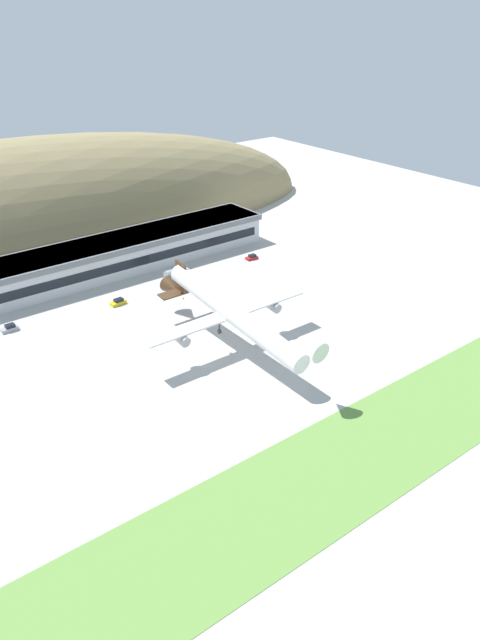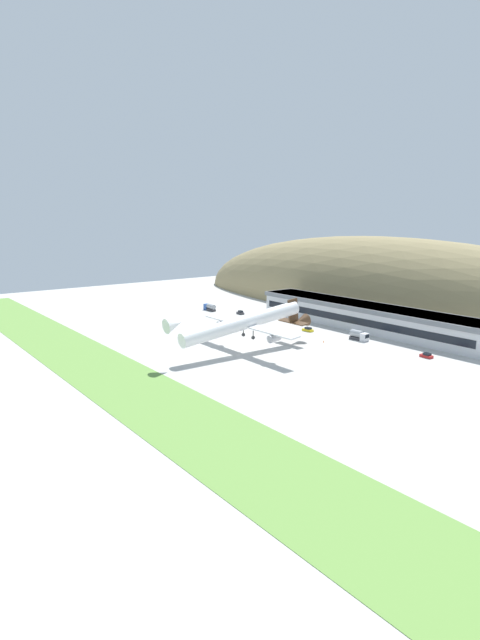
% 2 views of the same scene
% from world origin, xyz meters
% --- Properties ---
extents(ground_plane, '(335.12, 335.12, 0.00)m').
position_xyz_m(ground_plane, '(0.00, 0.00, 0.00)').
color(ground_plane, '#B7B5AF').
extents(grass_strip_foreground, '(301.61, 21.98, 0.08)m').
position_xyz_m(grass_strip_foreground, '(0.00, -45.89, 0.04)').
color(grass_strip_foreground, '#669342').
rests_on(grass_strip_foreground, ground_plane).
extents(hill_backdrop, '(245.96, 55.80, 65.04)m').
position_xyz_m(hill_backdrop, '(-14.58, 89.57, 0.00)').
color(hill_backdrop, '#8E7F56').
rests_on(hill_backdrop, ground_plane).
extents(terminal_building, '(96.63, 15.78, 9.07)m').
position_xyz_m(terminal_building, '(7.99, 52.21, 5.15)').
color(terminal_building, silver).
rests_on(terminal_building, ground_plane).
extents(cargo_airplane, '(41.69, 53.70, 10.63)m').
position_xyz_m(cargo_airplane, '(7.31, -3.91, 9.12)').
color(cargo_airplane, white).
extents(service_car_0, '(3.75, 2.06, 1.44)m').
position_xyz_m(service_car_0, '(44.55, 34.74, 0.59)').
color(service_car_0, '#B21E1E').
rests_on(service_car_0, ground_plane).
extents(service_car_1, '(4.30, 2.15, 1.53)m').
position_xyz_m(service_car_1, '(-1.53, 31.97, 0.63)').
color(service_car_1, gold).
rests_on(service_car_1, ground_plane).
extents(service_car_2, '(3.99, 1.80, 1.64)m').
position_xyz_m(service_car_2, '(-28.34, 35.11, 0.68)').
color(service_car_2, '#999EA3').
rests_on(service_car_2, ground_plane).
extents(service_car_3, '(3.78, 1.91, 1.62)m').
position_xyz_m(service_car_3, '(-42.56, 32.67, 0.67)').
color(service_car_3, '#333338').
rests_on(service_car_3, ground_plane).
extents(fuel_truck, '(6.61, 2.87, 3.31)m').
position_xyz_m(fuel_truck, '(18.32, 36.10, 1.56)').
color(fuel_truck, silver).
rests_on(fuel_truck, ground_plane).
extents(box_truck, '(7.19, 2.30, 3.00)m').
position_xyz_m(box_truck, '(-57.82, 27.25, 1.44)').
color(box_truck, '#264C99').
rests_on(box_truck, ground_plane).
extents(traffic_cone_0, '(0.52, 0.52, 0.58)m').
position_xyz_m(traffic_cone_0, '(13.29, 24.37, 0.28)').
color(traffic_cone_0, orange).
rests_on(traffic_cone_0, ground_plane).
extents(traffic_cone_1, '(0.52, 0.52, 0.58)m').
position_xyz_m(traffic_cone_1, '(-35.71, 26.16, 0.28)').
color(traffic_cone_1, orange).
rests_on(traffic_cone_1, ground_plane).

